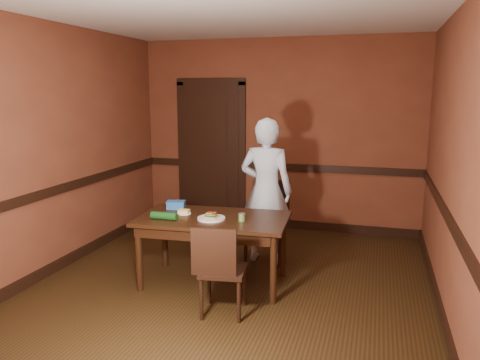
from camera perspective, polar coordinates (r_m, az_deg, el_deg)
The scene contains 22 objects.
floor at distance 4.91m, azimuth -1.19°, elevation -12.89°, with size 4.00×4.50×0.01m, color black.
ceiling at distance 4.55m, azimuth -1.34°, elevation 20.02°, with size 4.00×4.50×0.01m, color silver.
wall_back at distance 6.70m, azimuth 4.65°, elevation 5.46°, with size 4.00×0.02×2.70m, color brown.
wall_front at distance 2.53m, azimuth -17.08°, elevation -3.95°, with size 4.00×0.02×2.70m, color brown.
wall_left at distance 5.48m, azimuth -21.63°, elevation 3.54°, with size 0.02×4.50×2.70m, color brown.
wall_right at distance 4.37m, azimuth 24.61°, elevation 1.64°, with size 0.02×4.50×2.70m, color brown.
dado_back at distance 6.74m, azimuth 4.57°, elevation 1.64°, with size 4.00×0.03×0.10m, color black.
dado_left at distance 5.54m, azimuth -21.19°, elevation -1.08°, with size 0.03×4.50×0.10m, color black.
dado_right at distance 4.45m, azimuth 23.97°, elevation -4.08°, with size 0.03×4.50×0.10m, color black.
baseboard_back at distance 6.92m, azimuth 4.46°, elevation -5.24°, with size 4.00×0.03×0.12m, color black.
baseboard_left at distance 5.76m, azimuth -20.61°, elevation -9.28°, with size 0.03×4.50×0.12m, color black.
baseboard_right at distance 4.72m, azimuth 23.17°, elevation -13.98°, with size 0.03×4.50×0.12m, color black.
door at distance 6.97m, azimuth -3.52°, elevation 3.54°, with size 1.05×0.07×2.20m.
dining_table at distance 4.89m, azimuth -3.22°, elevation -8.52°, with size 1.51×0.85×0.71m, color black.
chair_far at distance 5.42m, azimuth 2.71°, elevation -5.25°, with size 0.44×0.44×0.95m, color black, non-canonical shape.
chair_near at distance 4.23m, azimuth -2.06°, elevation -10.74°, with size 0.39×0.39×0.84m, color black, non-canonical shape.
person at distance 5.39m, azimuth 3.21°, elevation -1.32°, with size 0.61×0.40×1.68m, color silver.
sandwich_plate at distance 4.70m, azimuth -3.52°, elevation -4.56°, with size 0.28×0.28×0.07m.
sauce_jar at distance 4.62m, azimuth 0.22°, elevation -4.55°, with size 0.07×0.07×0.08m.
cheese_saucer at distance 4.93m, azimuth -6.85°, elevation -3.90°, with size 0.15×0.15×0.05m.
food_tub at distance 5.15m, azimuth -7.81°, elevation -3.01°, with size 0.23×0.18×0.08m.
wrapped_veg at distance 4.74m, azimuth -9.24°, elevation -4.33°, with size 0.08×0.08×0.27m, color #154A19.
Camera 1 is at (1.37, -4.28, 1.97)m, focal length 35.00 mm.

